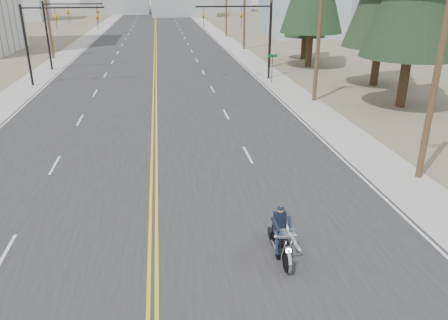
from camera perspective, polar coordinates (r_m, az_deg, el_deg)
name	(u,v)px	position (r m, az deg, el deg)	size (l,w,h in m)	color
road	(155,37)	(79.95, -8.95, 15.55)	(20.00, 200.00, 0.01)	#303033
sidewalk_left	(88,38)	(80.86, -17.40, 14.92)	(3.00, 200.00, 0.01)	#A5A5A0
sidewalk_right	(221,36)	(80.69, -0.44, 15.85)	(3.00, 200.00, 0.01)	#A5A5A0
traffic_mast_left	(48,29)	(42.73, -21.99, 15.58)	(7.10, 0.26, 7.00)	black
traffic_mast_right	(249,26)	(42.48, 3.32, 17.03)	(7.10, 0.26, 7.00)	black
traffic_mast_far	(62,23)	(50.61, -20.37, 16.48)	(6.10, 0.26, 7.00)	black
street_sign	(272,63)	(41.34, 6.32, 12.42)	(0.90, 0.06, 2.62)	black
utility_pole_a	(440,55)	(21.35, 26.40, 12.16)	(2.20, 0.30, 11.00)	brown
utility_pole_b	(320,22)	(34.70, 12.42, 17.22)	(2.20, 0.30, 11.50)	brown
utility_pole_c	(271,13)	(49.04, 6.15, 18.53)	(2.20, 0.30, 11.00)	brown
utility_pole_d	(245,5)	(63.67, 2.70, 19.60)	(2.20, 0.30, 11.50)	brown
utility_pole_e	(226,2)	(80.43, 0.30, 19.92)	(2.20, 0.30, 11.00)	brown
utility_pole_left	(47,12)	(59.04, -22.11, 17.45)	(2.20, 0.30, 10.50)	brown
motorcyclist	(282,234)	(14.76, 7.55, -9.59)	(0.96, 2.24, 1.75)	black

